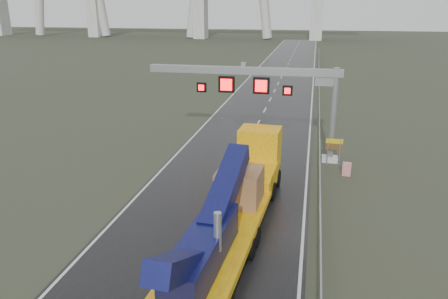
% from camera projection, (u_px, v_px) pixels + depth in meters
% --- Properties ---
extents(ground, '(400.00, 400.00, 0.00)m').
position_uv_depth(ground, '(174.00, 290.00, 18.61)').
color(ground, '#353928').
rests_on(ground, ground).
extents(road, '(11.00, 200.00, 0.02)m').
position_uv_depth(road, '(270.00, 99.00, 55.77)').
color(road, black).
rests_on(road, ground).
extents(guardrail, '(0.20, 140.00, 1.40)m').
position_uv_depth(guardrail, '(319.00, 115.00, 45.10)').
color(guardrail, gray).
rests_on(guardrail, ground).
extents(sign_gantry, '(14.90, 1.20, 7.42)m').
position_uv_depth(sign_gantry, '(271.00, 87.00, 33.15)').
color(sign_gantry, '#B1B1AC').
rests_on(sign_gantry, ground).
extents(heavy_haul_truck, '(4.11, 20.17, 4.71)m').
position_uv_depth(heavy_haul_truck, '(234.00, 203.00, 22.60)').
color(heavy_haul_truck, yellow).
rests_on(heavy_haul_truck, ground).
extents(exit_sign_pair, '(1.24, 0.07, 2.13)m').
position_uv_depth(exit_sign_pair, '(334.00, 147.00, 32.58)').
color(exit_sign_pair, gray).
rests_on(exit_sign_pair, ground).
extents(striped_barrier, '(0.62, 0.40, 0.99)m').
position_uv_depth(striped_barrier, '(347.00, 169.00, 30.90)').
color(striped_barrier, red).
rests_on(striped_barrier, ground).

